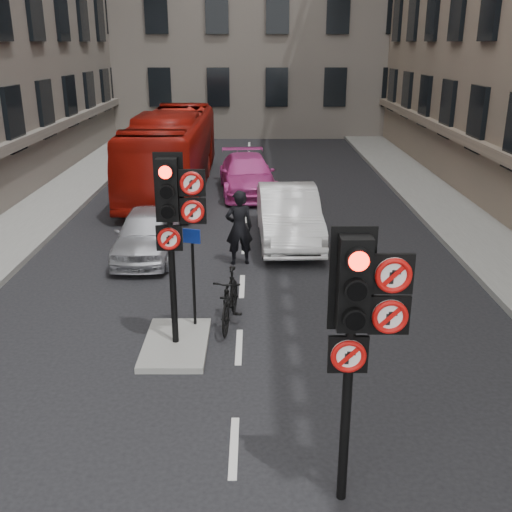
{
  "coord_description": "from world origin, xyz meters",
  "views": [
    {
      "loc": [
        0.3,
        -5.15,
        5.48
      ],
      "look_at": [
        0.32,
        2.88,
        2.6
      ],
      "focal_mm": 42.0,
      "sensor_mm": 36.0,
      "label": 1
    }
  ],
  "objects_px": {
    "signal_far": "(174,210)",
    "motorcyclist": "(239,228)",
    "car_silver": "(147,233)",
    "info_sign": "(193,264)",
    "car_white": "(288,215)",
    "signal_near": "(359,314)",
    "motorcycle": "(230,299)",
    "car_pink": "(247,175)",
    "bus_red": "(172,151)"
  },
  "relations": [
    {
      "from": "signal_far",
      "to": "motorcyclist",
      "type": "xyz_separation_m",
      "value": [
        1.02,
        4.57,
        -1.72
      ]
    },
    {
      "from": "car_silver",
      "to": "info_sign",
      "type": "distance_m",
      "value": 4.83
    },
    {
      "from": "car_white",
      "to": "info_sign",
      "type": "height_order",
      "value": "info_sign"
    },
    {
      "from": "signal_far",
      "to": "info_sign",
      "type": "bearing_deg",
      "value": 73.87
    },
    {
      "from": "car_silver",
      "to": "car_white",
      "type": "bearing_deg",
      "value": 17.99
    },
    {
      "from": "signal_near",
      "to": "motorcycle",
      "type": "xyz_separation_m",
      "value": [
        -1.69,
        5.01,
        -2.02
      ]
    },
    {
      "from": "motorcycle",
      "to": "car_pink",
      "type": "bearing_deg",
      "value": 95.55
    },
    {
      "from": "signal_far",
      "to": "bus_red",
      "type": "distance_m",
      "value": 13.31
    },
    {
      "from": "car_silver",
      "to": "info_sign",
      "type": "height_order",
      "value": "info_sign"
    },
    {
      "from": "signal_near",
      "to": "info_sign",
      "type": "xyz_separation_m",
      "value": [
        -2.39,
        4.74,
        -1.16
      ]
    },
    {
      "from": "car_silver",
      "to": "car_white",
      "type": "distance_m",
      "value": 4.09
    },
    {
      "from": "motorcycle",
      "to": "motorcyclist",
      "type": "relative_size",
      "value": 0.96
    },
    {
      "from": "car_white",
      "to": "info_sign",
      "type": "distance_m",
      "value": 6.18
    },
    {
      "from": "signal_near",
      "to": "info_sign",
      "type": "distance_m",
      "value": 5.43
    },
    {
      "from": "signal_near",
      "to": "bus_red",
      "type": "xyz_separation_m",
      "value": [
        -4.39,
        17.14,
        -1.09
      ]
    },
    {
      "from": "car_white",
      "to": "motorcycle",
      "type": "height_order",
      "value": "car_white"
    },
    {
      "from": "car_pink",
      "to": "info_sign",
      "type": "bearing_deg",
      "value": -100.16
    },
    {
      "from": "car_pink",
      "to": "motorcycle",
      "type": "bearing_deg",
      "value": -96.75
    },
    {
      "from": "car_silver",
      "to": "car_white",
      "type": "xyz_separation_m",
      "value": [
        3.88,
        1.29,
        0.14
      ]
    },
    {
      "from": "signal_near",
      "to": "motorcycle",
      "type": "bearing_deg",
      "value": 108.62
    },
    {
      "from": "signal_near",
      "to": "bus_red",
      "type": "bearing_deg",
      "value": 104.37
    },
    {
      "from": "bus_red",
      "to": "car_white",
      "type": "bearing_deg",
      "value": -57.47
    },
    {
      "from": "motorcycle",
      "to": "car_white",
      "type": "bearing_deg",
      "value": 81.58
    },
    {
      "from": "signal_far",
      "to": "motorcycle",
      "type": "distance_m",
      "value": 2.53
    },
    {
      "from": "car_pink",
      "to": "info_sign",
      "type": "relative_size",
      "value": 2.43
    },
    {
      "from": "motorcyclist",
      "to": "info_sign",
      "type": "distance_m",
      "value": 3.94
    },
    {
      "from": "motorcycle",
      "to": "info_sign",
      "type": "distance_m",
      "value": 1.14
    },
    {
      "from": "car_white",
      "to": "bus_red",
      "type": "xyz_separation_m",
      "value": [
        -4.18,
        6.65,
        0.71
      ]
    },
    {
      "from": "motorcyclist",
      "to": "info_sign",
      "type": "bearing_deg",
      "value": 66.7
    },
    {
      "from": "signal_near",
      "to": "car_pink",
      "type": "relative_size",
      "value": 0.73
    },
    {
      "from": "motorcyclist",
      "to": "car_pink",
      "type": "bearing_deg",
      "value": -102.36
    },
    {
      "from": "signal_near",
      "to": "car_silver",
      "type": "bearing_deg",
      "value": 113.96
    },
    {
      "from": "motorcyclist",
      "to": "car_silver",
      "type": "bearing_deg",
      "value": -25.43
    },
    {
      "from": "signal_near",
      "to": "signal_far",
      "type": "xyz_separation_m",
      "value": [
        -2.6,
        4.0,
        0.12
      ]
    },
    {
      "from": "signal_near",
      "to": "bus_red",
      "type": "height_order",
      "value": "signal_near"
    },
    {
      "from": "car_silver",
      "to": "motorcycle",
      "type": "height_order",
      "value": "car_silver"
    },
    {
      "from": "car_silver",
      "to": "motorcyclist",
      "type": "distance_m",
      "value": 2.6
    },
    {
      "from": "motorcycle",
      "to": "signal_near",
      "type": "bearing_deg",
      "value": -64.69
    },
    {
      "from": "signal_near",
      "to": "car_pink",
      "type": "distance_m",
      "value": 16.53
    },
    {
      "from": "motorcyclist",
      "to": "car_white",
      "type": "bearing_deg",
      "value": -137.15
    },
    {
      "from": "signal_near",
      "to": "signal_far",
      "type": "relative_size",
      "value": 1.0
    },
    {
      "from": "signal_far",
      "to": "bus_red",
      "type": "bearing_deg",
      "value": 97.76
    },
    {
      "from": "car_white",
      "to": "bus_red",
      "type": "bearing_deg",
      "value": 120.05
    },
    {
      "from": "motorcycle",
      "to": "car_silver",
      "type": "bearing_deg",
      "value": 126.5
    },
    {
      "from": "info_sign",
      "to": "car_silver",
      "type": "bearing_deg",
      "value": 128.34
    },
    {
      "from": "signal_far",
      "to": "bus_red",
      "type": "relative_size",
      "value": 0.33
    },
    {
      "from": "signal_near",
      "to": "car_pink",
      "type": "height_order",
      "value": "signal_near"
    },
    {
      "from": "car_pink",
      "to": "motorcyclist",
      "type": "height_order",
      "value": "motorcyclist"
    },
    {
      "from": "car_pink",
      "to": "motorcyclist",
      "type": "xyz_separation_m",
      "value": [
        -0.12,
        -7.79,
        0.27
      ]
    },
    {
      "from": "signal_near",
      "to": "car_white",
      "type": "relative_size",
      "value": 0.75
    }
  ]
}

